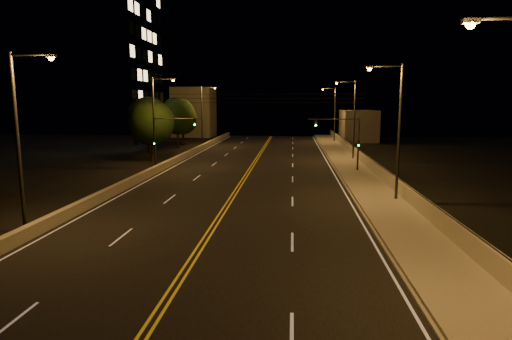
# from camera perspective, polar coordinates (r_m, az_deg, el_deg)

# --- Properties ---
(road) EXTENTS (18.00, 120.00, 0.02)m
(road) POSITION_cam_1_polar(r_m,az_deg,el_deg) (31.64, -3.31, -3.84)
(road) COLOR black
(road) RESTS_ON ground
(sidewalk) EXTENTS (3.60, 120.00, 0.30)m
(sidewalk) POSITION_cam_1_polar(r_m,az_deg,el_deg) (31.94, 16.29, -3.82)
(sidewalk) COLOR gray
(sidewalk) RESTS_ON ground
(curb) EXTENTS (0.14, 120.00, 0.15)m
(curb) POSITION_cam_1_polar(r_m,az_deg,el_deg) (31.63, 12.96, -3.94)
(curb) COLOR gray
(curb) RESTS_ON ground
(parapet_wall) EXTENTS (0.30, 120.00, 1.00)m
(parapet_wall) POSITION_cam_1_polar(r_m,az_deg,el_deg) (32.17, 19.23, -2.68)
(parapet_wall) COLOR #A29D87
(parapet_wall) RESTS_ON sidewalk
(jersey_barrier) EXTENTS (0.45, 120.00, 0.73)m
(jersey_barrier) POSITION_cam_1_polar(r_m,az_deg,el_deg) (34.09, -18.81, -2.77)
(jersey_barrier) COLOR #A29D87
(jersey_barrier) RESTS_ON ground
(distant_building_right) EXTENTS (6.00, 10.00, 5.61)m
(distant_building_right) POSITION_cam_1_polar(r_m,az_deg,el_deg) (81.33, 13.48, 5.78)
(distant_building_right) COLOR slate
(distant_building_right) RESTS_ON ground
(distant_building_left) EXTENTS (8.00, 8.00, 10.08)m
(distant_building_left) POSITION_cam_1_polar(r_m,az_deg,el_deg) (90.45, -8.24, 7.65)
(distant_building_left) COLOR slate
(distant_building_left) RESTS_ON ground
(parapet_rail) EXTENTS (0.06, 120.00, 0.06)m
(parapet_rail) POSITION_cam_1_polar(r_m,az_deg,el_deg) (32.07, 19.27, -1.76)
(parapet_rail) COLOR black
(parapet_rail) RESTS_ON parapet_wall
(lane_markings) EXTENTS (17.32, 116.00, 0.00)m
(lane_markings) POSITION_cam_1_polar(r_m,az_deg,el_deg) (31.57, -3.33, -3.85)
(lane_markings) COLOR silver
(lane_markings) RESTS_ON road
(streetlight_1) EXTENTS (2.55, 0.28, 9.61)m
(streetlight_1) POSITION_cam_1_polar(r_m,az_deg,el_deg) (31.16, 18.13, 5.78)
(streetlight_1) COLOR #2D2D33
(streetlight_1) RESTS_ON ground
(streetlight_2) EXTENTS (2.55, 0.28, 9.61)m
(streetlight_2) POSITION_cam_1_polar(r_m,az_deg,el_deg) (52.86, 12.70, 7.15)
(streetlight_2) COLOR #2D2D33
(streetlight_2) RESTS_ON ground
(streetlight_3) EXTENTS (2.55, 0.28, 9.61)m
(streetlight_3) POSITION_cam_1_polar(r_m,az_deg,el_deg) (76.77, 10.29, 7.73)
(streetlight_3) COLOR #2D2D33
(streetlight_3) RESTS_ON ground
(streetlight_4) EXTENTS (2.55, 0.28, 9.61)m
(streetlight_4) POSITION_cam_1_polar(r_m,az_deg,el_deg) (26.00, -28.78, 4.56)
(streetlight_4) COLOR #2D2D33
(streetlight_4) RESTS_ON ground
(streetlight_5) EXTENTS (2.55, 0.28, 9.61)m
(streetlight_5) POSITION_cam_1_polar(r_m,az_deg,el_deg) (46.65, -13.16, 6.91)
(streetlight_5) COLOR #2D2D33
(streetlight_5) RESTS_ON ground
(streetlight_6) EXTENTS (2.55, 0.28, 9.61)m
(streetlight_6) POSITION_cam_1_polar(r_m,az_deg,el_deg) (69.95, -7.03, 7.70)
(streetlight_6) COLOR #2D2D33
(streetlight_6) RESTS_ON ground
(traffic_signal_right) EXTENTS (5.11, 0.31, 5.59)m
(traffic_signal_right) POSITION_cam_1_polar(r_m,az_deg,el_deg) (43.69, 12.14, 4.26)
(traffic_signal_right) COLOR #2D2D33
(traffic_signal_right) RESTS_ON ground
(traffic_signal_left) EXTENTS (5.11, 0.31, 5.59)m
(traffic_signal_left) POSITION_cam_1_polar(r_m,az_deg,el_deg) (45.30, -12.08, 4.43)
(traffic_signal_left) COLOR #2D2D33
(traffic_signal_left) RESTS_ON ground
(overhead_wires) EXTENTS (22.00, 0.03, 0.83)m
(overhead_wires) POSITION_cam_1_polar(r_m,az_deg,el_deg) (40.28, -1.46, 9.52)
(overhead_wires) COLOR black
(building_tower) EXTENTS (24.00, 15.00, 25.79)m
(building_tower) POSITION_cam_1_polar(r_m,az_deg,el_deg) (71.31, -23.60, 12.52)
(building_tower) COLOR slate
(building_tower) RESTS_ON ground
(tree_0) EXTENTS (5.43, 5.43, 7.36)m
(tree_0) POSITION_cam_1_polar(r_m,az_deg,el_deg) (53.05, -13.78, 6.16)
(tree_0) COLOR black
(tree_0) RESTS_ON ground
(tree_1) EXTENTS (5.77, 5.77, 7.81)m
(tree_1) POSITION_cam_1_polar(r_m,az_deg,el_deg) (61.40, -14.20, 6.76)
(tree_1) COLOR black
(tree_1) RESTS_ON ground
(tree_2) EXTENTS (5.78, 5.78, 7.84)m
(tree_2) POSITION_cam_1_polar(r_m,az_deg,el_deg) (68.68, -10.45, 7.11)
(tree_2) COLOR black
(tree_2) RESTS_ON ground
(tree_3) EXTENTS (4.97, 4.97, 6.73)m
(tree_3) POSITION_cam_1_polar(r_m,az_deg,el_deg) (72.61, -9.75, 6.67)
(tree_3) COLOR black
(tree_3) RESTS_ON ground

